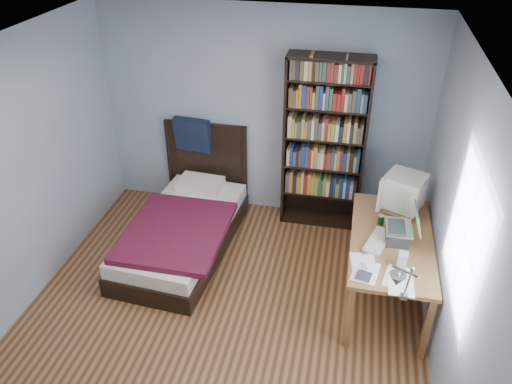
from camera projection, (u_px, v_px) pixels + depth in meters
room at (215, 217)px, 4.01m from camera, size 4.20×4.24×2.50m
desk at (387, 240)px, 5.13m from camera, size 0.75×1.48×0.73m
crt_monitor at (403, 191)px, 4.88m from camera, size 0.48×0.45×0.42m
laptop at (400, 232)px, 4.54m from camera, size 0.31×0.32×0.38m
desk_lamp at (399, 281)px, 3.44m from camera, size 0.23×0.50×0.59m
keyboard at (378, 241)px, 4.58m from camera, size 0.28×0.44×0.04m
speaker at (402, 261)px, 4.23m from camera, size 0.09×0.09×0.16m
soda_can at (381, 220)px, 4.78m from camera, size 0.06×0.06×0.11m
mouse at (389, 220)px, 4.85m from camera, size 0.06×0.10×0.03m
phone_silver at (365, 251)px, 4.45m from camera, size 0.07×0.10×0.02m
phone_grey at (364, 267)px, 4.27m from camera, size 0.06×0.10×0.02m
external_drive at (364, 277)px, 4.16m from camera, size 0.15×0.15×0.03m
bookshelf at (324, 145)px, 5.62m from camera, size 0.92×0.30×2.04m
bed at (185, 225)px, 5.61m from camera, size 1.10×2.07×1.16m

